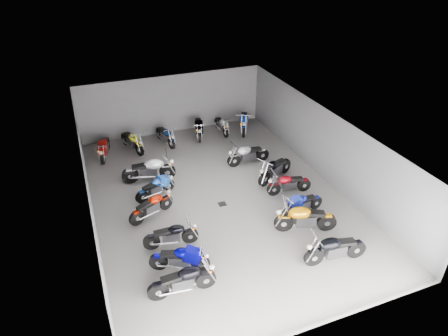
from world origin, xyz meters
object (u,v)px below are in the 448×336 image
(motorcycle_left_d, at_px, (152,206))
(motorcycle_right_a, at_px, (335,249))
(motorcycle_left_c, at_px, (171,235))
(motorcycle_back_d, at_px, (199,127))
(motorcycle_right_b, at_px, (305,218))
(motorcycle_back_e, at_px, (222,125))
(motorcycle_back_c, at_px, (166,135))
(drain_grate, at_px, (222,204))
(motorcycle_right_f, at_px, (248,154))
(motorcycle_left_b, at_px, (180,259))
(motorcycle_back_a, at_px, (104,148))
(motorcycle_right_e, at_px, (275,169))
(motorcycle_left_a, at_px, (183,281))
(motorcycle_back_f, at_px, (244,122))
(motorcycle_left_e, at_px, (156,188))
(motorcycle_back_b, at_px, (132,141))
(motorcycle_right_c, at_px, (302,204))
(motorcycle_left_f, at_px, (149,170))
(motorcycle_right_d, at_px, (289,184))

(motorcycle_left_d, height_order, motorcycle_right_a, motorcycle_right_a)
(motorcycle_left_c, bearing_deg, motorcycle_back_d, 162.88)
(motorcycle_right_b, height_order, motorcycle_back_e, motorcycle_right_b)
(motorcycle_back_c, bearing_deg, drain_grate, 85.65)
(motorcycle_back_d, bearing_deg, motorcycle_right_f, 123.70)
(motorcycle_left_b, height_order, motorcycle_back_e, motorcycle_left_b)
(motorcycle_back_a, bearing_deg, motorcycle_right_e, 159.31)
(motorcycle_left_a, xyz_separation_m, motorcycle_back_a, (-1.18, 9.77, -0.01))
(motorcycle_right_e, distance_m, motorcycle_back_e, 5.40)
(motorcycle_back_c, xyz_separation_m, motorcycle_back_f, (4.45, -0.05, 0.08))
(motorcycle_left_b, bearing_deg, motorcycle_back_a, -146.21)
(motorcycle_right_f, bearing_deg, motorcycle_left_d, 113.46)
(drain_grate, relative_size, motorcycle_back_c, 0.16)
(motorcycle_left_e, xyz_separation_m, motorcycle_right_b, (4.65, -4.18, 0.11))
(motorcycle_left_a, relative_size, motorcycle_back_e, 1.13)
(motorcycle_back_b, bearing_deg, motorcycle_right_f, 127.60)
(drain_grate, relative_size, motorcycle_right_b, 0.14)
(motorcycle_right_a, bearing_deg, motorcycle_left_d, 54.70)
(motorcycle_left_c, relative_size, motorcycle_right_c, 1.04)
(motorcycle_left_c, relative_size, motorcycle_back_b, 0.92)
(motorcycle_left_f, bearing_deg, motorcycle_back_b, -166.98)
(motorcycle_right_a, distance_m, motorcycle_back_f, 10.59)
(motorcycle_left_a, relative_size, motorcycle_left_c, 1.10)
(drain_grate, distance_m, motorcycle_left_b, 3.96)
(drain_grate, relative_size, motorcycle_back_a, 0.15)
(motorcycle_back_e, bearing_deg, motorcycle_right_d, 94.59)
(motorcycle_left_f, height_order, motorcycle_back_e, motorcycle_left_f)
(motorcycle_right_f, height_order, motorcycle_back_e, motorcycle_right_f)
(motorcycle_back_d, distance_m, motorcycle_back_e, 1.32)
(motorcycle_right_e, relative_size, motorcycle_back_c, 1.02)
(motorcycle_left_f, distance_m, motorcycle_back_f, 6.82)
(motorcycle_right_a, height_order, motorcycle_right_d, motorcycle_right_a)
(motorcycle_right_b, xyz_separation_m, motorcycle_right_d, (0.67, 2.40, -0.08))
(motorcycle_back_d, xyz_separation_m, motorcycle_back_e, (1.32, -0.03, -0.07))
(motorcycle_back_c, height_order, motorcycle_back_f, motorcycle_back_f)
(motorcycle_right_f, bearing_deg, motorcycle_back_f, -22.38)
(drain_grate, distance_m, motorcycle_back_d, 6.48)
(motorcycle_right_b, xyz_separation_m, motorcycle_back_e, (0.15, 8.98, -0.10))
(motorcycle_left_e, xyz_separation_m, motorcycle_back_f, (6.03, 4.55, 0.12))
(motorcycle_left_c, bearing_deg, motorcycle_left_d, -164.49)
(drain_grate, height_order, motorcycle_right_d, motorcycle_right_d)
(motorcycle_left_f, height_order, motorcycle_back_a, motorcycle_left_f)
(drain_grate, bearing_deg, motorcycle_back_c, 97.58)
(motorcycle_back_b, bearing_deg, motorcycle_right_d, 113.35)
(motorcycle_left_e, height_order, motorcycle_right_b, motorcycle_right_b)
(motorcycle_left_f, distance_m, motorcycle_right_d, 6.14)
(motorcycle_left_e, distance_m, motorcycle_back_f, 7.56)
(drain_grate, xyz_separation_m, motorcycle_back_e, (2.40, 6.33, 0.45))
(motorcycle_left_a, height_order, motorcycle_left_e, motorcycle_left_a)
(motorcycle_right_e, bearing_deg, motorcycle_right_c, 151.21)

